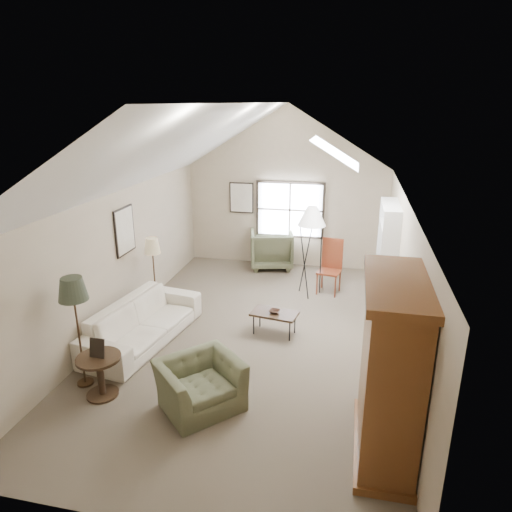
% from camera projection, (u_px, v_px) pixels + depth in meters
% --- Properties ---
extents(room_shell, '(5.01, 8.01, 4.00)m').
position_uv_depth(room_shell, '(251.00, 156.00, 7.20)').
color(room_shell, brown).
rests_on(room_shell, ground).
extents(window, '(1.72, 0.08, 1.42)m').
position_uv_depth(window, '(290.00, 210.00, 11.41)').
color(window, black).
rests_on(window, room_shell).
extents(skylight, '(0.80, 1.20, 0.52)m').
position_uv_depth(skylight, '(337.00, 151.00, 7.77)').
color(skylight, white).
rests_on(skylight, room_shell).
extents(wall_art, '(1.97, 3.71, 0.88)m').
position_uv_depth(wall_art, '(186.00, 213.00, 9.85)').
color(wall_art, black).
rests_on(wall_art, room_shell).
extents(armoire, '(0.60, 1.50, 2.20)m').
position_uv_depth(armoire, '(390.00, 370.00, 5.22)').
color(armoire, brown).
rests_on(armoire, ground).
extents(tv_alcove, '(0.32, 1.30, 2.10)m').
position_uv_depth(tv_alcove, '(386.00, 257.00, 8.87)').
color(tv_alcove, white).
rests_on(tv_alcove, ground).
extents(media_console, '(0.34, 1.18, 0.60)m').
position_uv_depth(media_console, '(381.00, 297.00, 9.15)').
color(media_console, '#382316').
rests_on(media_console, ground).
extents(tv_panel, '(0.05, 0.90, 0.55)m').
position_uv_depth(tv_panel, '(384.00, 268.00, 8.95)').
color(tv_panel, black).
rests_on(tv_panel, media_console).
extents(sofa, '(1.35, 2.62, 0.73)m').
position_uv_depth(sofa, '(143.00, 322.00, 7.97)').
color(sofa, beige).
rests_on(sofa, ground).
extents(armchair_near, '(1.40, 1.40, 0.69)m').
position_uv_depth(armchair_near, '(200.00, 384.00, 6.24)').
color(armchair_near, '#5C6144').
rests_on(armchair_near, ground).
extents(armchair_far, '(1.26, 1.28, 0.97)m').
position_uv_depth(armchair_far, '(271.00, 249.00, 11.56)').
color(armchair_far, '#585B3F').
rests_on(armchair_far, ground).
extents(coffee_table, '(0.88, 0.58, 0.42)m').
position_uv_depth(coffee_table, '(274.00, 323.00, 8.26)').
color(coffee_table, '#342515').
rests_on(coffee_table, ground).
extents(bowl, '(0.23, 0.23, 0.05)m').
position_uv_depth(bowl, '(274.00, 311.00, 8.19)').
color(bowl, '#341E15').
rests_on(bowl, coffee_table).
extents(side_table, '(0.72, 0.72, 0.63)m').
position_uv_depth(side_table, '(101.00, 376.00, 6.49)').
color(side_table, '#342415').
rests_on(side_table, ground).
extents(side_chair, '(0.55, 0.55, 1.20)m').
position_uv_depth(side_chair, '(329.00, 267.00, 9.93)').
color(side_chair, brown).
rests_on(side_chair, ground).
extents(tripod_lamp, '(0.70, 0.70, 2.01)m').
position_uv_depth(tripod_lamp, '(311.00, 251.00, 9.68)').
color(tripod_lamp, silver).
rests_on(tripod_lamp, ground).
extents(dark_lamp, '(0.48, 0.48, 1.74)m').
position_uv_depth(dark_lamp, '(78.00, 332.00, 6.57)').
color(dark_lamp, '#252B1E').
rests_on(dark_lamp, ground).
extents(tan_lamp, '(0.36, 0.36, 1.57)m').
position_uv_depth(tan_lamp, '(154.00, 274.00, 9.01)').
color(tan_lamp, tan).
rests_on(tan_lamp, ground).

